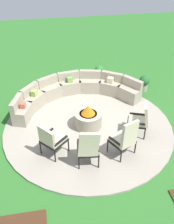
# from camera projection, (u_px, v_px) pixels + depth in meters

# --- Properties ---
(ground_plane) EXTENTS (24.00, 24.00, 0.00)m
(ground_plane) POSITION_uv_depth(u_px,v_px,m) (88.00, 127.00, 8.13)
(ground_plane) COLOR #2D6B28
(patio_circle) EXTENTS (5.19, 5.19, 0.06)m
(patio_circle) POSITION_uv_depth(u_px,v_px,m) (88.00, 127.00, 8.12)
(patio_circle) COLOR #9E9384
(patio_circle) RESTS_ON ground_plane
(fire_pit) EXTENTS (0.83, 0.83, 0.76)m
(fire_pit) POSITION_uv_depth(u_px,v_px,m) (88.00, 118.00, 7.92)
(fire_pit) COLOR #9E937F
(fire_pit) RESTS_ON patio_circle
(curved_stone_bench) EXTENTS (4.42, 2.11, 0.78)m
(curved_stone_bench) POSITION_uv_depth(u_px,v_px,m) (73.00, 92.00, 9.14)
(curved_stone_bench) COLOR #9E937F
(curved_stone_bench) RESTS_ON patio_circle
(lounge_chair_front_left) EXTENTS (0.81, 0.82, 1.01)m
(lounge_chair_front_left) POSITION_uv_depth(u_px,v_px,m) (51.00, 139.00, 6.81)
(lounge_chair_front_left) COLOR black
(lounge_chair_front_left) RESTS_ON patio_circle
(lounge_chair_front_right) EXTENTS (0.60, 0.64, 1.17)m
(lounge_chair_front_right) POSITION_uv_depth(u_px,v_px,m) (88.00, 147.00, 6.50)
(lounge_chair_front_right) COLOR black
(lounge_chair_front_right) RESTS_ON patio_circle
(lounge_chair_back_left) EXTENTS (0.78, 0.79, 1.17)m
(lounge_chair_back_left) POSITION_uv_depth(u_px,v_px,m) (125.00, 138.00, 6.77)
(lounge_chair_back_left) COLOR black
(lounge_chair_back_left) RESTS_ON patio_circle
(lounge_chair_back_right) EXTENTS (0.71, 0.69, 1.05)m
(lounge_chair_back_right) POSITION_uv_depth(u_px,v_px,m) (140.00, 119.00, 7.49)
(lounge_chair_back_right) COLOR black
(lounge_chair_back_right) RESTS_ON patio_circle
(potted_plant_0) EXTENTS (0.36, 0.36, 0.65)m
(potted_plant_0) POSITION_uv_depth(u_px,v_px,m) (99.00, 72.00, 10.38)
(potted_plant_0) COLOR #605B56
(potted_plant_0) RESTS_ON ground_plane
(potted_plant_1) EXTENTS (0.39, 0.39, 0.60)m
(potted_plant_1) POSITION_uv_depth(u_px,v_px,m) (144.00, 82.00, 9.78)
(potted_plant_1) COLOR #A89E8E
(potted_plant_1) RESTS_ON ground_plane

